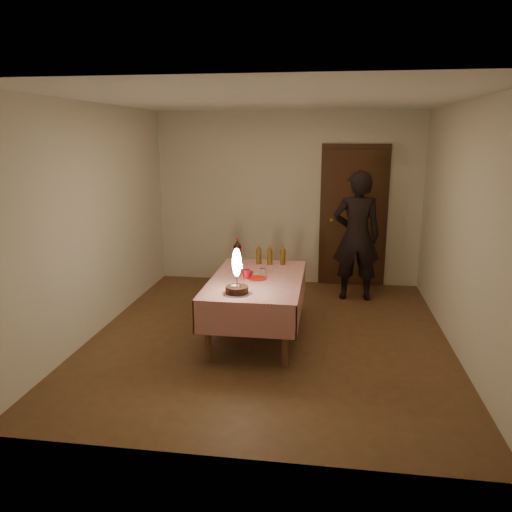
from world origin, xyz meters
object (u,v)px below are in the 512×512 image
dining_table (257,286)px  birthday_cake (237,280)px  cola_bottle (237,251)px  red_plate (257,278)px  amber_bottle_mid (270,255)px  red_cup (246,274)px  amber_bottle_left (259,255)px  clear_cup (263,272)px  photographer (356,236)px  amber_bottle_right (283,255)px

dining_table → birthday_cake: birthday_cake is taller
cola_bottle → red_plate: bearing=-62.3°
birthday_cake → amber_bottle_mid: (0.20, 1.20, -0.02)m
red_cup → amber_bottle_left: amber_bottle_left is taller
clear_cup → photographer: (1.11, 1.42, 0.17)m
dining_table → photographer: size_ratio=0.96×
dining_table → amber_bottle_right: amber_bottle_right is taller
red_cup → clear_cup: (0.17, 0.11, -0.01)m
birthday_cake → photographer: bearing=58.4°
dining_table → photographer: bearing=52.3°
cola_bottle → amber_bottle_left: (0.27, 0.01, -0.03)m
clear_cup → cola_bottle: size_ratio=0.28×
red_cup → amber_bottle_mid: size_ratio=0.39×
red_cup → amber_bottle_right: (0.35, 0.67, 0.07)m
red_cup → amber_bottle_left: bearing=85.5°
red_cup → clear_cup: red_cup is taller
dining_table → clear_cup: bearing=57.6°
red_cup → amber_bottle_mid: 0.67m
cola_bottle → amber_bottle_mid: 0.41m
clear_cup → amber_bottle_left: amber_bottle_left is taller
amber_bottle_left → amber_bottle_mid: (0.14, -0.02, 0.00)m
amber_bottle_mid → birthday_cake: bearing=-99.2°
amber_bottle_left → amber_bottle_mid: bearing=-8.0°
cola_bottle → photographer: (1.50, 0.88, 0.07)m
amber_bottle_left → amber_bottle_right: (0.30, 0.01, 0.00)m
clear_cup → cola_bottle: (-0.39, 0.54, 0.11)m
red_cup → photographer: photographer is taller
photographer → clear_cup: bearing=-128.0°
dining_table → red_cup: 0.18m
birthday_cake → photographer: 2.46m
dining_table → clear_cup: 0.18m
dining_table → cola_bottle: (-0.33, 0.63, 0.25)m
dining_table → birthday_cake: bearing=-101.6°
amber_bottle_mid → cola_bottle: bearing=178.8°
red_cup → clear_cup: 0.21m
red_cup → amber_bottle_right: size_ratio=0.39×
dining_table → amber_bottle_left: 0.68m
cola_bottle → amber_bottle_left: 0.27m
dining_table → red_plate: (0.01, -0.01, 0.10)m
birthday_cake → clear_cup: birthday_cake is taller
cola_bottle → amber_bottle_left: size_ratio=1.25×
red_plate → photographer: 1.93m
cola_bottle → clear_cup: bearing=-54.0°
birthday_cake → clear_cup: (0.18, 0.67, -0.10)m
amber_bottle_right → amber_bottle_mid: (-0.16, -0.03, 0.00)m
birthday_cake → amber_bottle_left: (0.05, 1.22, -0.02)m
birthday_cake → red_cup: (0.00, 0.56, -0.09)m
amber_bottle_mid → photographer: photographer is taller
cola_bottle → amber_bottle_right: (0.57, 0.02, -0.03)m
red_plate → dining_table: bearing=111.9°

